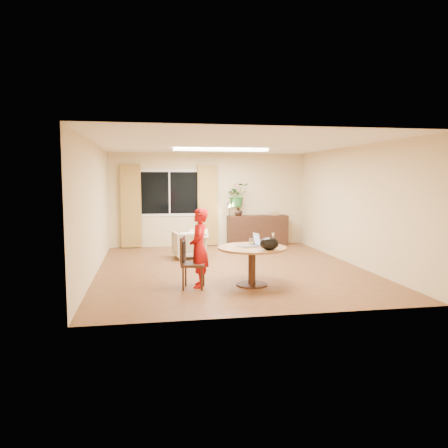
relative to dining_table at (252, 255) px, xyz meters
name	(u,v)px	position (x,y,z in m)	size (l,w,h in m)	color
floor	(230,268)	(-0.10, 1.51, -0.55)	(6.50, 6.50, 0.00)	brown
ceiling	(231,144)	(-0.10, 1.51, 2.05)	(6.50, 6.50, 0.00)	white
wall_back	(209,200)	(-0.10, 4.76, 0.75)	(5.50, 5.50, 0.00)	beige
wall_left	(94,209)	(-2.85, 1.51, 0.75)	(6.50, 6.50, 0.00)	beige
wall_right	(353,206)	(2.65, 1.51, 0.75)	(6.50, 6.50, 0.00)	beige
window	(170,193)	(-1.20, 4.74, 0.95)	(1.70, 0.03, 1.30)	white
curtain_left	(131,206)	(-2.25, 4.67, 0.60)	(0.55, 0.08, 2.25)	olive
curtain_right	(207,205)	(-0.15, 4.67, 0.60)	(0.55, 0.08, 2.25)	olive
ceiling_panel	(221,150)	(-0.10, 2.71, 2.02)	(2.20, 0.35, 0.05)	white
dining_table	(252,255)	(0.00, 0.00, 0.00)	(1.22, 1.22, 0.69)	brown
dining_chair	(193,263)	(-1.05, -0.03, -0.10)	(0.43, 0.39, 0.90)	black
child	(199,248)	(-0.93, 0.07, 0.15)	(0.33, 0.50, 1.38)	red
laptop	(249,240)	(-0.05, 0.03, 0.27)	(0.36, 0.24, 0.24)	#B7B7BC
tumbler	(251,241)	(0.06, 0.30, 0.20)	(0.08, 0.08, 0.11)	white
wine_glass	(273,238)	(0.46, 0.24, 0.25)	(0.07, 0.07, 0.21)	white
pot_lid	(258,243)	(0.19, 0.30, 0.17)	(0.24, 0.24, 0.04)	white
handbag	(269,244)	(0.20, -0.39, 0.26)	(0.33, 0.19, 0.22)	black
armchair	(189,244)	(-0.85, 2.90, -0.22)	(0.70, 0.72, 0.66)	#C0AF98
throw	(199,230)	(-0.62, 2.80, 0.13)	(0.45, 0.55, 0.03)	beige
sideboard	(257,230)	(1.26, 4.52, -0.12)	(1.71, 0.42, 0.85)	black
vase	(238,211)	(0.70, 4.52, 0.43)	(0.24, 0.24, 0.25)	black
bouquet	(237,195)	(0.67, 4.52, 0.89)	(0.59, 0.51, 0.66)	#2F6124
book_stack	(275,214)	(1.78, 4.52, 0.35)	(0.19, 0.15, 0.08)	#907049
desk_lamp	(229,209)	(0.44, 4.47, 0.49)	(0.15, 0.15, 0.37)	black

